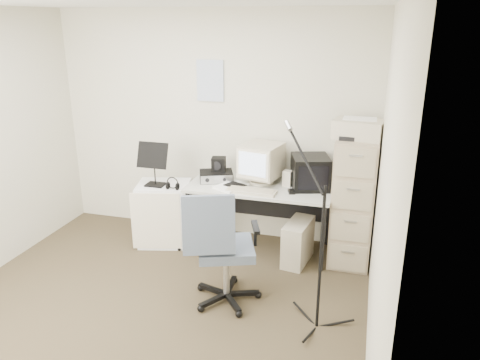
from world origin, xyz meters
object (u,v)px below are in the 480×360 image
(filing_cabinet, at_px, (353,201))
(desk, at_px, (260,218))
(office_chair, at_px, (226,247))
(side_cart, at_px, (165,213))

(filing_cabinet, xyz_separation_m, desk, (-0.95, -0.03, -0.29))
(office_chair, height_order, side_cart, office_chair)
(desk, relative_size, office_chair, 1.42)
(filing_cabinet, relative_size, side_cart, 1.89)
(office_chair, bearing_deg, desk, 66.62)
(filing_cabinet, distance_m, side_cart, 2.03)
(filing_cabinet, relative_size, desk, 0.87)
(office_chair, xyz_separation_m, side_cart, (-1.00, 0.92, -0.18))
(filing_cabinet, height_order, office_chair, filing_cabinet)
(desk, height_order, side_cart, desk)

